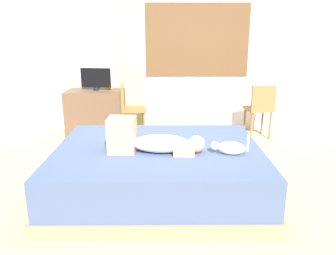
{
  "coord_description": "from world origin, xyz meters",
  "views": [
    {
      "loc": [
        -0.02,
        -3.15,
        1.67
      ],
      "look_at": [
        0.0,
        0.25,
        0.67
      ],
      "focal_mm": 35.78,
      "sensor_mm": 36.0,
      "label": 1
    }
  ],
  "objects_px": {
    "chair_by_desk": "(129,106)",
    "bed": "(159,171)",
    "cup": "(110,86)",
    "cat": "(229,148)",
    "person_lying": "(151,141)",
    "chair_spare": "(260,107)",
    "tv_monitor": "(96,79)",
    "desk": "(96,113)"
  },
  "relations": [
    {
      "from": "cup",
      "to": "chair_spare",
      "type": "bearing_deg",
      "value": -7.9
    },
    {
      "from": "desk",
      "to": "cat",
      "type": "bearing_deg",
      "value": -52.61
    },
    {
      "from": "chair_by_desk",
      "to": "cup",
      "type": "bearing_deg",
      "value": 140.46
    },
    {
      "from": "chair_by_desk",
      "to": "person_lying",
      "type": "bearing_deg",
      "value": -78.15
    },
    {
      "from": "desk",
      "to": "cup",
      "type": "bearing_deg",
      "value": 32.98
    },
    {
      "from": "bed",
      "to": "tv_monitor",
      "type": "bearing_deg",
      "value": 116.4
    },
    {
      "from": "person_lying",
      "to": "chair_spare",
      "type": "height_order",
      "value": "chair_spare"
    },
    {
      "from": "desk",
      "to": "chair_by_desk",
      "type": "distance_m",
      "value": 0.58
    },
    {
      "from": "bed",
      "to": "cup",
      "type": "xyz_separation_m",
      "value": [
        -0.83,
        2.2,
        0.53
      ]
    },
    {
      "from": "bed",
      "to": "tv_monitor",
      "type": "xyz_separation_m",
      "value": [
        -1.02,
        2.06,
        0.67
      ]
    },
    {
      "from": "chair_spare",
      "to": "bed",
      "type": "bearing_deg",
      "value": -129.62
    },
    {
      "from": "bed",
      "to": "cup",
      "type": "distance_m",
      "value": 2.41
    },
    {
      "from": "bed",
      "to": "tv_monitor",
      "type": "distance_m",
      "value": 2.39
    },
    {
      "from": "tv_monitor",
      "to": "cup",
      "type": "xyz_separation_m",
      "value": [
        0.19,
        0.14,
        -0.14
      ]
    },
    {
      "from": "tv_monitor",
      "to": "cup",
      "type": "relative_size",
      "value": 5.48
    },
    {
      "from": "desk",
      "to": "chair_spare",
      "type": "bearing_deg",
      "value": -4.1
    },
    {
      "from": "desk",
      "to": "cup",
      "type": "xyz_separation_m",
      "value": [
        0.22,
        0.14,
        0.41
      ]
    },
    {
      "from": "cup",
      "to": "desk",
      "type": "bearing_deg",
      "value": -147.02
    },
    {
      "from": "bed",
      "to": "tv_monitor",
      "type": "relative_size",
      "value": 4.43
    },
    {
      "from": "person_lying",
      "to": "desk",
      "type": "relative_size",
      "value": 1.04
    },
    {
      "from": "bed",
      "to": "chair_by_desk",
      "type": "relative_size",
      "value": 2.47
    },
    {
      "from": "desk",
      "to": "chair_by_desk",
      "type": "height_order",
      "value": "chair_by_desk"
    },
    {
      "from": "cat",
      "to": "chair_by_desk",
      "type": "bearing_deg",
      "value": 118.91
    },
    {
      "from": "bed",
      "to": "chair_spare",
      "type": "xyz_separation_m",
      "value": [
        1.55,
        1.87,
        0.25
      ]
    },
    {
      "from": "cup",
      "to": "cat",
      "type": "bearing_deg",
      "value": -57.93
    },
    {
      "from": "chair_by_desk",
      "to": "bed",
      "type": "bearing_deg",
      "value": -75.53
    },
    {
      "from": "chair_by_desk",
      "to": "cat",
      "type": "bearing_deg",
      "value": -61.09
    },
    {
      "from": "person_lying",
      "to": "chair_spare",
      "type": "xyz_separation_m",
      "value": [
        1.62,
        2.0,
        -0.12
      ]
    },
    {
      "from": "tv_monitor",
      "to": "person_lying",
      "type": "bearing_deg",
      "value": -66.39
    },
    {
      "from": "person_lying",
      "to": "chair_spare",
      "type": "bearing_deg",
      "value": 51.05
    },
    {
      "from": "cat",
      "to": "desk",
      "type": "distance_m",
      "value": 2.86
    },
    {
      "from": "cat",
      "to": "tv_monitor",
      "type": "bearing_deg",
      "value": 126.95
    },
    {
      "from": "desk",
      "to": "cup",
      "type": "distance_m",
      "value": 0.49
    },
    {
      "from": "cat",
      "to": "cup",
      "type": "distance_m",
      "value": 2.85
    },
    {
      "from": "bed",
      "to": "chair_by_desk",
      "type": "xyz_separation_m",
      "value": [
        -0.5,
        1.93,
        0.25
      ]
    },
    {
      "from": "desk",
      "to": "chair_spare",
      "type": "distance_m",
      "value": 2.61
    },
    {
      "from": "bed",
      "to": "cat",
      "type": "relative_size",
      "value": 6.06
    },
    {
      "from": "cup",
      "to": "chair_spare",
      "type": "distance_m",
      "value": 2.41
    },
    {
      "from": "tv_monitor",
      "to": "chair_by_desk",
      "type": "bearing_deg",
      "value": -13.68
    },
    {
      "from": "cat",
      "to": "desk",
      "type": "relative_size",
      "value": 0.39
    },
    {
      "from": "cup",
      "to": "chair_by_desk",
      "type": "distance_m",
      "value": 0.51
    },
    {
      "from": "person_lying",
      "to": "chair_spare",
      "type": "relative_size",
      "value": 1.09
    }
  ]
}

